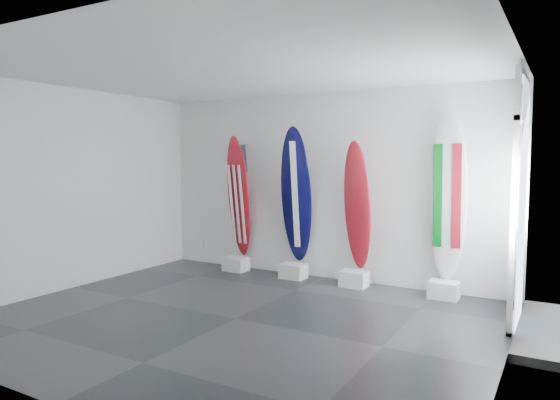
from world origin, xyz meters
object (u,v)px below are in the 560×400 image
Objects in this scene: surfboard_italy at (448,196)px; surfboard_swiss at (357,206)px; surfboard_usa at (239,197)px; surfboard_navy at (296,196)px.

surfboard_swiss is at bearing -176.12° from surfboard_italy.
surfboard_usa is 0.89× the size of surfboard_italy.
surfboard_usa is 0.94× the size of surfboard_navy.
surfboard_italy reaches higher than surfboard_usa.
surfboard_navy is at bearing 6.81° from surfboard_usa.
surfboard_swiss is (1.05, 0.00, -0.12)m from surfboard_navy.
surfboard_italy is at bearing -10.53° from surfboard_navy.
surfboard_usa is at bearing -176.12° from surfboard_italy.
surfboard_swiss is at bearing -10.53° from surfboard_navy.
surfboard_usa is 1.13m from surfboard_navy.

